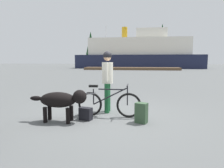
# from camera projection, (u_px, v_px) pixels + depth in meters

# --- Properties ---
(ground_plane) EXTENTS (160.00, 160.00, 0.00)m
(ground_plane) POSITION_uv_depth(u_px,v_px,m) (107.00, 115.00, 5.52)
(ground_plane) COLOR #595B5B
(bicycle) EXTENTS (1.73, 0.44, 0.89)m
(bicycle) POSITION_uv_depth(u_px,v_px,m) (109.00, 103.00, 5.30)
(bicycle) COLOR black
(bicycle) RESTS_ON ground_plane
(person_cyclist) EXTENTS (0.32, 0.53, 1.78)m
(person_cyclist) POSITION_uv_depth(u_px,v_px,m) (107.00, 76.00, 5.71)
(person_cyclist) COLOR #19592D
(person_cyclist) RESTS_ON ground_plane
(dog) EXTENTS (1.46, 0.45, 0.81)m
(dog) POSITION_uv_depth(u_px,v_px,m) (61.00, 100.00, 4.85)
(dog) COLOR black
(dog) RESTS_ON ground_plane
(backpack) EXTENTS (0.34, 0.29, 0.50)m
(backpack) POSITION_uv_depth(u_px,v_px,m) (141.00, 113.00, 4.80)
(backpack) COLOR #334C33
(backpack) RESTS_ON ground_plane
(handbag_pannier) EXTENTS (0.36, 0.26, 0.32)m
(handbag_pannier) POSITION_uv_depth(u_px,v_px,m) (86.00, 114.00, 5.04)
(handbag_pannier) COLOR black
(handbag_pannier) RESTS_ON ground_plane
(dock_pier) EXTENTS (15.03, 2.55, 0.40)m
(dock_pier) POSITION_uv_depth(u_px,v_px,m) (131.00, 69.00, 31.57)
(dock_pier) COLOR brown
(dock_pier) RESTS_ON ground_plane
(ferry_boat) EXTENTS (23.77, 8.87, 8.14)m
(ferry_boat) POSITION_uv_depth(u_px,v_px,m) (139.00, 54.00, 39.68)
(ferry_boat) COLOR #191E38
(ferry_boat) RESTS_ON ground_plane
(sailboat_moored) EXTENTS (7.89, 2.21, 9.32)m
(sailboat_moored) POSITION_uv_depth(u_px,v_px,m) (106.00, 65.00, 45.42)
(sailboat_moored) COLOR navy
(sailboat_moored) RESTS_ON ground_plane
(pine_tree_far_left) EXTENTS (3.05, 3.05, 9.49)m
(pine_tree_far_left) POSITION_uv_depth(u_px,v_px,m) (91.00, 45.00, 55.23)
(pine_tree_far_left) COLOR #4C331E
(pine_tree_far_left) RESTS_ON ground_plane
(pine_tree_center) EXTENTS (3.50, 3.50, 8.31)m
(pine_tree_center) POSITION_uv_depth(u_px,v_px,m) (125.00, 47.00, 52.74)
(pine_tree_center) COLOR #4C331E
(pine_tree_center) RESTS_ON ground_plane
(pine_tree_far_right) EXTENTS (3.50, 3.50, 11.20)m
(pine_tree_far_right) POSITION_uv_depth(u_px,v_px,m) (162.00, 40.00, 52.56)
(pine_tree_far_right) COLOR #4C331E
(pine_tree_far_right) RESTS_ON ground_plane
(pine_tree_mid_back) EXTENTS (3.50, 3.50, 8.27)m
(pine_tree_mid_back) POSITION_uv_depth(u_px,v_px,m) (140.00, 48.00, 60.03)
(pine_tree_mid_back) COLOR #4C331E
(pine_tree_mid_back) RESTS_ON ground_plane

